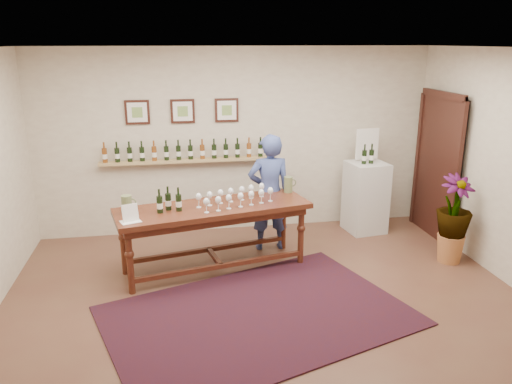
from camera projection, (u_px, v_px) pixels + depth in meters
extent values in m
plane|color=brown|center=(268.00, 305.00, 5.65)|extent=(6.00, 6.00, 0.00)
plane|color=beige|center=(237.00, 141.00, 7.60)|extent=(6.00, 0.00, 6.00)
plane|color=beige|center=(354.00, 306.00, 2.89)|extent=(6.00, 0.00, 6.00)
plane|color=silver|center=(270.00, 48.00, 4.84)|extent=(6.00, 6.00, 0.00)
cube|color=tan|center=(185.00, 161.00, 7.46)|extent=(2.50, 0.16, 0.04)
cube|color=black|center=(440.00, 168.00, 7.43)|extent=(0.10, 1.00, 2.10)
cube|color=black|center=(436.00, 168.00, 7.42)|extent=(0.04, 1.12, 2.22)
cube|color=black|center=(137.00, 112.00, 7.20)|extent=(0.35, 0.03, 0.35)
cube|color=white|center=(137.00, 112.00, 7.18)|extent=(0.28, 0.01, 0.28)
cube|color=#789C4E|center=(137.00, 112.00, 7.18)|extent=(0.15, 0.00, 0.15)
cube|color=black|center=(183.00, 111.00, 7.31)|extent=(0.35, 0.03, 0.35)
cube|color=white|center=(183.00, 111.00, 7.29)|extent=(0.28, 0.01, 0.28)
cube|color=#789C4E|center=(183.00, 111.00, 7.28)|extent=(0.15, 0.00, 0.15)
cube|color=black|center=(227.00, 110.00, 7.41)|extent=(0.35, 0.03, 0.35)
cube|color=white|center=(227.00, 110.00, 7.40)|extent=(0.28, 0.01, 0.28)
cube|color=#789C4E|center=(227.00, 110.00, 7.39)|extent=(0.15, 0.00, 0.15)
cube|color=#46130C|center=(258.00, 316.00, 5.42)|extent=(3.68, 3.01, 0.02)
cube|color=#3F130F|center=(213.00, 208.00, 6.32)|extent=(2.56, 1.27, 0.07)
cube|color=#3F130F|center=(214.00, 214.00, 6.34)|extent=(2.40, 1.11, 0.11)
cylinder|color=#3F130F|center=(130.00, 262.00, 5.80)|extent=(0.09, 0.09, 0.80)
cylinder|color=#3F130F|center=(301.00, 235.00, 6.60)|extent=(0.09, 0.09, 0.80)
cylinder|color=#3F130F|center=(123.00, 245.00, 6.30)|extent=(0.09, 0.09, 0.80)
cylinder|color=#3F130F|center=(283.00, 222.00, 7.09)|extent=(0.09, 0.09, 0.80)
cube|color=#3F130F|center=(221.00, 266.00, 6.27)|extent=(2.19, 0.52, 0.06)
cube|color=#3F130F|center=(209.00, 249.00, 6.76)|extent=(2.19, 0.52, 0.06)
cube|color=#3F130F|center=(215.00, 257.00, 6.52)|extent=(0.17, 0.56, 0.06)
cube|color=white|center=(130.00, 213.00, 5.74)|extent=(0.27, 0.23, 0.20)
cube|color=silver|center=(365.00, 197.00, 7.72)|extent=(0.62, 0.62, 1.10)
cube|color=white|center=(367.00, 144.00, 7.63)|extent=(0.38, 0.07, 0.52)
cone|color=#AF6B3A|center=(450.00, 248.00, 6.72)|extent=(0.36, 0.36, 0.38)
imported|color=#1B3A18|center=(454.00, 212.00, 6.57)|extent=(0.63, 0.63, 0.66)
imported|color=#384885|center=(269.00, 193.00, 6.98)|extent=(0.61, 0.41, 1.66)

